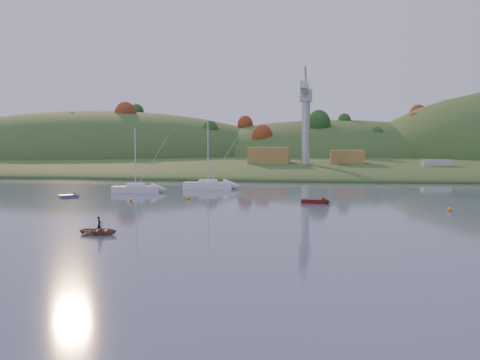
# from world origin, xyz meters

# --- Properties ---
(ground) EXTENTS (500.00, 500.00, 0.00)m
(ground) POSITION_xyz_m (0.00, 0.00, 0.00)
(ground) COLOR #323C52
(ground) RESTS_ON ground
(far_shore) EXTENTS (620.00, 220.00, 1.50)m
(far_shore) POSITION_xyz_m (0.00, 230.00, 0.00)
(far_shore) COLOR #27451B
(far_shore) RESTS_ON ground
(shore_slope) EXTENTS (640.00, 150.00, 7.00)m
(shore_slope) POSITION_xyz_m (0.00, 165.00, 0.00)
(shore_slope) COLOR #27451B
(shore_slope) RESTS_ON ground
(hill_left) EXTENTS (170.00, 140.00, 44.00)m
(hill_left) POSITION_xyz_m (-90.00, 200.00, 0.00)
(hill_left) COLOR #27451B
(hill_left) RESTS_ON ground
(hill_center) EXTENTS (140.00, 120.00, 36.00)m
(hill_center) POSITION_xyz_m (10.00, 210.00, 0.00)
(hill_center) COLOR #27451B
(hill_center) RESTS_ON ground
(hillside_trees) EXTENTS (280.00, 50.00, 32.00)m
(hillside_trees) POSITION_xyz_m (0.00, 185.00, 0.00)
(hillside_trees) COLOR #1D491A
(hillside_trees) RESTS_ON ground
(wharf) EXTENTS (42.00, 16.00, 2.40)m
(wharf) POSITION_xyz_m (5.00, 122.00, 1.20)
(wharf) COLOR slate
(wharf) RESTS_ON ground
(shed_west) EXTENTS (11.00, 8.00, 4.80)m
(shed_west) POSITION_xyz_m (-8.00, 123.00, 4.80)
(shed_west) COLOR olive
(shed_west) RESTS_ON wharf
(shed_east) EXTENTS (9.00, 7.00, 4.00)m
(shed_east) POSITION_xyz_m (13.00, 124.00, 4.40)
(shed_east) COLOR olive
(shed_east) RESTS_ON wharf
(dock_crane) EXTENTS (3.20, 28.00, 20.30)m
(dock_crane) POSITION_xyz_m (2.00, 118.39, 17.17)
(dock_crane) COLOR #B7B7BC
(dock_crane) RESTS_ON wharf
(sailboat_near) EXTENTS (8.96, 3.07, 12.27)m
(sailboat_near) POSITION_xyz_m (-14.18, 72.13, 0.78)
(sailboat_near) COLOR white
(sailboat_near) RESTS_ON ground
(sailboat_far) EXTENTS (8.21, 4.13, 10.94)m
(sailboat_far) POSITION_xyz_m (-24.80, 63.26, 0.72)
(sailboat_far) COLOR silver
(sailboat_far) RESTS_ON ground
(canoe) EXTENTS (3.53, 2.59, 0.71)m
(canoe) POSITION_xyz_m (-13.88, 23.10, 0.36)
(canoe) COLOR #8E6B4E
(canoe) RESTS_ON ground
(paddler) EXTENTS (0.36, 0.53, 1.41)m
(paddler) POSITION_xyz_m (-13.88, 23.10, 0.71)
(paddler) COLOR black
(paddler) RESTS_ON ground
(red_tender) EXTENTS (4.18, 1.89, 1.37)m
(red_tender) POSITION_xyz_m (6.08, 51.54, 0.29)
(red_tender) COLOR #4E140B
(red_tender) RESTS_ON ground
(grey_dinghy) EXTENTS (3.07, 3.13, 1.19)m
(grey_dinghy) POSITION_xyz_m (-31.53, 53.73, 0.24)
(grey_dinghy) COLOR slate
(grey_dinghy) RESTS_ON ground
(work_vessel) EXTENTS (16.38, 6.81, 4.12)m
(work_vessel) POSITION_xyz_m (35.00, 118.00, 1.47)
(work_vessel) COLOR slate
(work_vessel) RESTS_ON ground
(buoy_1) EXTENTS (0.50, 0.50, 0.50)m
(buoy_1) POSITION_xyz_m (21.97, 45.47, 0.25)
(buoy_1) COLOR orange
(buoy_1) RESTS_ON ground
(buoy_2) EXTENTS (0.50, 0.50, 0.50)m
(buoy_2) POSITION_xyz_m (-20.46, 49.16, 0.25)
(buoy_2) COLOR orange
(buoy_2) RESTS_ON ground
(buoy_3) EXTENTS (0.50, 0.50, 0.50)m
(buoy_3) POSITION_xyz_m (-13.35, 54.19, 0.25)
(buoy_3) COLOR orange
(buoy_3) RESTS_ON ground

